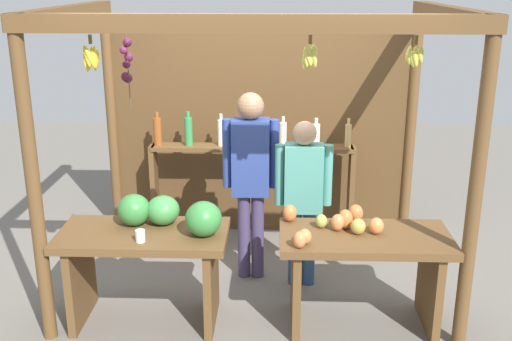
{
  "coord_description": "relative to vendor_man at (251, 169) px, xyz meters",
  "views": [
    {
      "loc": [
        0.16,
        -4.95,
        2.58
      ],
      "look_at": [
        0.0,
        -0.21,
        1.06
      ],
      "focal_mm": 42.62,
      "sensor_mm": 36.0,
      "label": 1
    }
  ],
  "objects": [
    {
      "name": "vendor_woman",
      "position": [
        0.45,
        -0.12,
        -0.14
      ],
      "size": [
        0.48,
        0.2,
        1.46
      ],
      "rotation": [
        0.0,
        0.0,
        0.11
      ],
      "color": "navy",
      "rests_on": "ground"
    },
    {
      "name": "bottle_shelf_unit",
      "position": [
        -0.04,
        0.79,
        -0.21
      ],
      "size": [
        2.02,
        0.22,
        1.34
      ],
      "color": "brown",
      "rests_on": "ground"
    },
    {
      "name": "ground_plane",
      "position": [
        0.05,
        0.01,
        -1.01
      ],
      "size": [
        12.0,
        12.0,
        0.0
      ],
      "primitive_type": "plane",
      "color": "slate",
      "rests_on": "ground"
    },
    {
      "name": "vendor_man",
      "position": [
        0.0,
        0.0,
        0.0
      ],
      "size": [
        0.48,
        0.23,
        1.67
      ],
      "rotation": [
        0.0,
        0.0,
        -0.13
      ],
      "color": "#443961",
      "rests_on": "ground"
    },
    {
      "name": "market_stall",
      "position": [
        0.05,
        0.49,
        0.38
      ],
      "size": [
        3.15,
        2.19,
        2.36
      ],
      "color": "brown",
      "rests_on": "ground"
    },
    {
      "name": "fruit_counter_left",
      "position": [
        -0.72,
        -0.74,
        -0.36
      ],
      "size": [
        1.3,
        0.64,
        1.02
      ],
      "color": "brown",
      "rests_on": "ground"
    },
    {
      "name": "fruit_counter_right",
      "position": [
        0.86,
        -0.76,
        -0.44
      ],
      "size": [
        1.27,
        0.64,
        0.9
      ],
      "color": "brown",
      "rests_on": "ground"
    }
  ]
}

